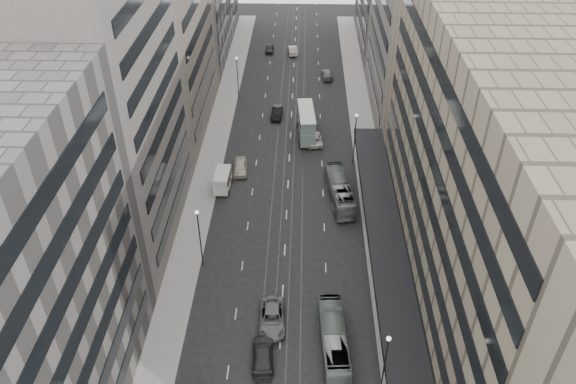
# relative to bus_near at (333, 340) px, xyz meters

# --- Properties ---
(ground) EXTENTS (220.00, 220.00, 0.00)m
(ground) POSITION_rel_bus_near_xyz_m (-5.43, -0.11, -1.48)
(ground) COLOR black
(ground) RESTS_ON ground
(sidewalk_right) EXTENTS (4.00, 125.00, 0.15)m
(sidewalk_right) POSITION_rel_bus_near_xyz_m (6.57, 37.39, -1.41)
(sidewalk_right) COLOR gray
(sidewalk_right) RESTS_ON ground
(sidewalk_left) EXTENTS (4.00, 125.00, 0.15)m
(sidewalk_left) POSITION_rel_bus_near_xyz_m (-17.43, 37.39, -1.41)
(sidewalk_left) COLOR gray
(sidewalk_left) RESTS_ON ground
(department_store) EXTENTS (19.20, 60.00, 30.00)m
(department_store) POSITION_rel_bus_near_xyz_m (16.03, 7.89, 13.47)
(department_store) COLOR #776D57
(department_store) RESTS_ON ground
(building_right_mid) EXTENTS (15.00, 28.00, 24.00)m
(building_right_mid) POSITION_rel_bus_near_xyz_m (16.07, 51.89, 10.52)
(building_right_mid) COLOR #534D48
(building_right_mid) RESTS_ON ground
(building_left_b) EXTENTS (15.00, 26.00, 34.00)m
(building_left_b) POSITION_rel_bus_near_xyz_m (-26.93, 18.89, 15.52)
(building_left_b) COLOR #534D48
(building_left_b) RESTS_ON ground
(building_left_c) EXTENTS (15.00, 28.00, 25.00)m
(building_left_c) POSITION_rel_bus_near_xyz_m (-26.93, 45.89, 11.02)
(building_left_c) COLOR #6A5D52
(building_left_c) RESTS_ON ground
(lamp_right_near) EXTENTS (0.44, 0.44, 8.32)m
(lamp_right_near) POSITION_rel_bus_near_xyz_m (4.27, -5.11, 3.72)
(lamp_right_near) COLOR #262628
(lamp_right_near) RESTS_ON ground
(lamp_right_far) EXTENTS (0.44, 0.44, 8.32)m
(lamp_right_far) POSITION_rel_bus_near_xyz_m (4.27, 34.89, 3.72)
(lamp_right_far) COLOR #262628
(lamp_right_far) RESTS_ON ground
(lamp_left_near) EXTENTS (0.44, 0.44, 8.32)m
(lamp_left_near) POSITION_rel_bus_near_xyz_m (-15.13, 11.89, 3.72)
(lamp_left_near) COLOR #262628
(lamp_left_near) RESTS_ON ground
(lamp_left_far) EXTENTS (0.44, 0.44, 8.32)m
(lamp_left_far) POSITION_rel_bus_near_xyz_m (-15.13, 54.89, 3.72)
(lamp_left_far) COLOR #262628
(lamp_left_far) RESTS_ON ground
(bus_near) EXTENTS (3.18, 10.77, 2.96)m
(bus_near) POSITION_rel_bus_near_xyz_m (0.00, 0.00, 0.00)
(bus_near) COLOR gray
(bus_near) RESTS_ON ground
(bus_far) EXTENTS (3.99, 11.27, 3.07)m
(bus_far) POSITION_rel_bus_near_xyz_m (1.76, 25.46, 0.06)
(bus_far) COLOR slate
(bus_far) RESTS_ON ground
(double_decker) EXTENTS (3.19, 8.77, 4.71)m
(double_decker) POSITION_rel_bus_near_xyz_m (-2.89, 42.42, 1.06)
(double_decker) COLOR gray
(double_decker) RESTS_ON ground
(panel_van) EXTENTS (2.32, 4.52, 2.81)m
(panel_van) POSITION_rel_bus_near_xyz_m (-14.63, 27.48, 0.07)
(panel_van) COLOR silver
(panel_van) RESTS_ON ground
(sedan_2) EXTENTS (3.02, 6.09, 1.66)m
(sedan_2) POSITION_rel_bus_near_xyz_m (-6.38, 3.25, -0.65)
(sedan_2) COLOR slate
(sedan_2) RESTS_ON ground
(sedan_3) EXTENTS (2.54, 5.56, 1.58)m
(sedan_3) POSITION_rel_bus_near_xyz_m (-7.06, -1.53, -0.69)
(sedan_3) COLOR #262628
(sedan_3) RESTS_ON ground
(sedan_4) EXTENTS (2.32, 5.00, 1.66)m
(sedan_4) POSITION_rel_bus_near_xyz_m (-12.59, 31.97, -0.65)
(sedan_4) COLOR #BFB69E
(sedan_4) RESTS_ON ground
(sedan_5) EXTENTS (1.92, 4.99, 1.62)m
(sedan_5) POSITION_rel_bus_near_xyz_m (-7.93, 48.97, -0.67)
(sedan_5) COLOR black
(sedan_5) RESTS_ON ground
(sedan_6) EXTENTS (3.06, 5.42, 1.43)m
(sedan_6) POSITION_rel_bus_near_xyz_m (-1.61, 40.55, -0.77)
(sedan_6) COLOR silver
(sedan_6) RESTS_ON ground
(sedan_7) EXTENTS (2.43, 5.20, 1.47)m
(sedan_7) POSITION_rel_bus_near_xyz_m (1.10, 64.96, -0.75)
(sedan_7) COLOR slate
(sedan_7) RESTS_ON ground
(sedan_8) EXTENTS (1.73, 4.25, 1.45)m
(sedan_8) POSITION_rel_bus_near_xyz_m (-10.75, 77.72, -0.76)
(sedan_8) COLOR #232325
(sedan_8) RESTS_ON ground
(sedan_9) EXTENTS (2.25, 5.08, 1.62)m
(sedan_9) POSITION_rel_bus_near_xyz_m (-5.81, 76.67, -0.67)
(sedan_9) COLOR #BAAB9A
(sedan_9) RESTS_ON ground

